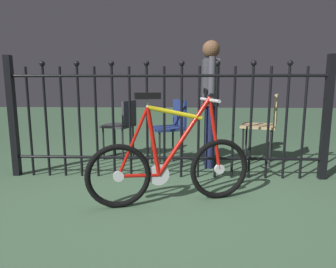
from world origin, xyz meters
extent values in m
plane|color=#446548|center=(0.00, 0.00, 0.00)|extent=(20.00, 20.00, 0.00)
cylinder|color=black|center=(-1.65, 0.65, 0.59)|extent=(0.03, 0.03, 1.17)
sphere|color=black|center=(-1.65, 0.65, 1.20)|extent=(0.06, 0.06, 0.06)
cylinder|color=black|center=(-1.47, 0.65, 0.59)|extent=(0.03, 0.03, 1.17)
cylinder|color=black|center=(-1.29, 0.65, 0.59)|extent=(0.03, 0.03, 1.17)
sphere|color=black|center=(-1.29, 0.65, 1.20)|extent=(0.06, 0.06, 0.06)
cylinder|color=black|center=(-1.11, 0.65, 0.59)|extent=(0.03, 0.03, 1.17)
cylinder|color=black|center=(-0.93, 0.65, 0.59)|extent=(0.03, 0.03, 1.17)
sphere|color=black|center=(-0.93, 0.65, 1.20)|extent=(0.06, 0.06, 0.06)
cylinder|color=black|center=(-0.75, 0.65, 0.59)|extent=(0.03, 0.03, 1.17)
cylinder|color=black|center=(-0.57, 0.65, 0.59)|extent=(0.03, 0.03, 1.17)
sphere|color=black|center=(-0.57, 0.65, 1.20)|extent=(0.06, 0.06, 0.06)
cylinder|color=black|center=(-0.39, 0.65, 0.59)|extent=(0.03, 0.03, 1.17)
cylinder|color=black|center=(-0.20, 0.65, 0.59)|extent=(0.03, 0.03, 1.17)
sphere|color=black|center=(-0.20, 0.65, 1.20)|extent=(0.06, 0.06, 0.06)
cylinder|color=black|center=(-0.02, 0.65, 0.59)|extent=(0.03, 0.03, 1.17)
cylinder|color=black|center=(0.16, 0.65, 0.59)|extent=(0.03, 0.03, 1.17)
sphere|color=black|center=(0.16, 0.65, 1.20)|extent=(0.06, 0.06, 0.06)
cylinder|color=black|center=(0.34, 0.65, 0.59)|extent=(0.03, 0.03, 1.17)
cylinder|color=black|center=(0.52, 0.65, 0.59)|extent=(0.03, 0.03, 1.17)
sphere|color=black|center=(0.52, 0.65, 1.20)|extent=(0.06, 0.06, 0.06)
cylinder|color=black|center=(0.70, 0.65, 0.59)|extent=(0.03, 0.03, 1.17)
cylinder|color=black|center=(0.88, 0.65, 0.59)|extent=(0.03, 0.03, 1.17)
sphere|color=black|center=(0.88, 0.65, 1.20)|extent=(0.06, 0.06, 0.06)
cylinder|color=black|center=(1.06, 0.65, 0.59)|extent=(0.03, 0.03, 1.17)
cylinder|color=black|center=(1.24, 0.65, 0.59)|extent=(0.03, 0.03, 1.17)
sphere|color=black|center=(1.24, 0.65, 1.20)|extent=(0.06, 0.06, 0.06)
cylinder|color=black|center=(1.42, 0.65, 0.59)|extent=(0.03, 0.03, 1.17)
cylinder|color=black|center=(0.00, 0.65, 0.21)|extent=(3.30, 0.03, 0.03)
cylinder|color=black|center=(0.00, 0.65, 1.08)|extent=(3.30, 0.03, 0.03)
cube|color=black|center=(-1.65, 0.65, 0.65)|extent=(0.07, 0.07, 1.29)
cube|color=black|center=(1.65, 0.65, 0.65)|extent=(0.07, 0.07, 1.29)
torus|color=black|center=(-0.35, -0.17, 0.27)|extent=(0.52, 0.19, 0.53)
cylinder|color=silver|center=(-0.35, -0.17, 0.27)|extent=(0.09, 0.05, 0.09)
torus|color=black|center=(0.49, 0.07, 0.27)|extent=(0.52, 0.19, 0.53)
cylinder|color=silver|center=(0.49, 0.07, 0.27)|extent=(0.09, 0.05, 0.09)
cylinder|color=red|center=(0.18, -0.02, 0.57)|extent=(0.46, 0.16, 0.65)
cylinder|color=yellow|center=(0.10, -0.04, 0.77)|extent=(0.45, 0.16, 0.14)
cylinder|color=red|center=(-0.07, -0.09, 0.53)|extent=(0.13, 0.07, 0.57)
cylinder|color=red|center=(-0.19, -0.12, 0.26)|extent=(0.33, 0.12, 0.04)
cylinder|color=red|center=(-0.23, -0.13, 0.54)|extent=(0.26, 0.10, 0.56)
cylinder|color=red|center=(0.44, 0.05, 0.58)|extent=(0.14, 0.07, 0.63)
cylinder|color=silver|center=(0.39, 0.04, 0.88)|extent=(0.03, 0.03, 0.02)
cylinder|color=silver|center=(0.39, 0.04, 0.87)|extent=(0.13, 0.39, 0.03)
cylinder|color=silver|center=(-0.12, -0.10, 0.85)|extent=(0.03, 0.03, 0.07)
cube|color=black|center=(-0.12, -0.10, 0.91)|extent=(0.22, 0.14, 0.05)
cylinder|color=silver|center=(-0.03, -0.08, 0.25)|extent=(0.18, 0.06, 0.18)
cylinder|color=black|center=(0.92, 1.18, 0.23)|extent=(0.02, 0.02, 0.46)
cylinder|color=black|center=(1.03, 1.49, 0.23)|extent=(0.02, 0.02, 0.46)
cylinder|color=black|center=(1.23, 1.07, 0.23)|extent=(0.02, 0.02, 0.46)
cylinder|color=black|center=(1.34, 1.38, 0.23)|extent=(0.02, 0.02, 0.46)
cube|color=tan|center=(1.13, 1.28, 0.47)|extent=(0.52, 0.52, 0.03)
cube|color=tan|center=(1.31, 1.22, 0.69)|extent=(0.16, 0.37, 0.37)
cylinder|color=black|center=(-0.87, 1.36, 0.21)|extent=(0.02, 0.02, 0.43)
cylinder|color=black|center=(-0.77, 1.64, 0.21)|extent=(0.02, 0.02, 0.43)
cylinder|color=black|center=(-0.59, 1.27, 0.21)|extent=(0.02, 0.02, 0.43)
cylinder|color=black|center=(-0.50, 1.54, 0.21)|extent=(0.02, 0.02, 0.43)
cube|color=#2D2D33|center=(-0.68, 1.45, 0.44)|extent=(0.46, 0.46, 0.03)
cube|color=#2D2D33|center=(-0.52, 1.40, 0.62)|extent=(0.14, 0.34, 0.32)
cylinder|color=black|center=(-0.09, 0.91, 0.22)|extent=(0.02, 0.02, 0.45)
cylinder|color=black|center=(-0.21, 1.18, 0.22)|extent=(0.02, 0.02, 0.45)
cylinder|color=black|center=(0.17, 1.03, 0.22)|extent=(0.02, 0.02, 0.45)
cylinder|color=black|center=(0.05, 1.30, 0.22)|extent=(0.02, 0.02, 0.45)
cube|color=navy|center=(-0.02, 1.11, 0.46)|extent=(0.48, 0.48, 0.03)
cube|color=navy|center=(0.14, 1.18, 0.64)|extent=(0.17, 0.33, 0.32)
cylinder|color=#191E3F|center=(0.49, 1.02, 0.37)|extent=(0.11, 0.11, 0.75)
cylinder|color=#191E3F|center=(0.50, 1.18, 0.37)|extent=(0.11, 0.11, 0.75)
cube|color=#3F3F47|center=(0.50, 1.10, 1.01)|extent=(0.19, 0.30, 0.53)
cylinder|color=#3F3F47|center=(0.49, 0.90, 1.04)|extent=(0.08, 0.08, 0.50)
cylinder|color=#3F3F47|center=(0.50, 1.30, 1.04)|extent=(0.08, 0.08, 0.50)
sphere|color=brown|center=(0.50, 1.10, 1.39)|extent=(0.20, 0.20, 0.20)
camera|label=1|loc=(0.14, -2.43, 1.00)|focal=31.63mm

